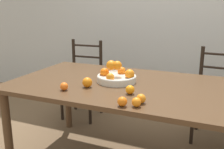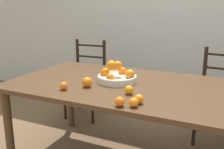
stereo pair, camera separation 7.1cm
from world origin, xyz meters
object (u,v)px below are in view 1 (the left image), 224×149
(orange_loose_0, at_px, (122,102))
(orange_loose_4, at_px, (64,86))
(chair_right, at_px, (217,98))
(fruit_bowl, at_px, (116,76))
(chair_left, at_px, (83,81))
(orange_loose_1, at_px, (87,82))
(orange_loose_3, at_px, (130,90))
(orange_loose_2, at_px, (141,99))
(orange_loose_5, at_px, (136,102))

(orange_loose_0, height_order, orange_loose_4, orange_loose_0)
(orange_loose_4, distance_m, chair_right, 1.62)
(orange_loose_0, bearing_deg, orange_loose_4, 165.72)
(orange_loose_0, bearing_deg, chair_right, 67.47)
(fruit_bowl, bearing_deg, orange_loose_0, -64.02)
(chair_left, distance_m, chair_right, 1.57)
(chair_right, bearing_deg, orange_loose_4, -129.68)
(orange_loose_1, relative_size, chair_right, 0.08)
(orange_loose_1, bearing_deg, chair_left, 121.26)
(orange_loose_3, distance_m, orange_loose_4, 0.50)
(orange_loose_0, distance_m, orange_loose_2, 0.14)
(orange_loose_2, distance_m, orange_loose_5, 0.07)
(orange_loose_2, xyz_separation_m, chair_right, (0.45, 1.21, -0.33))
(fruit_bowl, xyz_separation_m, orange_loose_5, (0.33, -0.47, -0.02))
(fruit_bowl, height_order, orange_loose_4, fruit_bowl)
(orange_loose_2, relative_size, chair_left, 0.07)
(orange_loose_2, bearing_deg, orange_loose_3, 130.79)
(orange_loose_0, bearing_deg, orange_loose_2, 46.25)
(orange_loose_1, bearing_deg, orange_loose_3, -3.86)
(orange_loose_3, bearing_deg, orange_loose_2, -49.21)
(orange_loose_2, xyz_separation_m, orange_loose_4, (-0.61, 0.03, -0.00))
(orange_loose_4, xyz_separation_m, orange_loose_5, (0.60, -0.10, 0.00))
(orange_loose_3, bearing_deg, orange_loose_5, -61.42)
(orange_loose_4, height_order, chair_right, chair_right)
(orange_loose_1, xyz_separation_m, chair_right, (0.94, 1.04, -0.34))
(orange_loose_0, distance_m, orange_loose_5, 0.09)
(orange_loose_3, distance_m, chair_right, 1.26)
(orange_loose_1, distance_m, chair_left, 1.26)
(fruit_bowl, bearing_deg, orange_loose_2, -50.04)
(fruit_bowl, xyz_separation_m, orange_loose_3, (0.21, -0.25, -0.02))
(orange_loose_2, bearing_deg, chair_right, 69.64)
(orange_loose_5, bearing_deg, orange_loose_4, 170.17)
(orange_loose_2, relative_size, orange_loose_3, 0.97)
(orange_loose_2, distance_m, orange_loose_3, 0.19)
(fruit_bowl, xyz_separation_m, orange_loose_0, (0.24, -0.50, -0.02))
(orange_loose_0, bearing_deg, chair_left, 128.10)
(chair_left, bearing_deg, orange_loose_4, -70.36)
(fruit_bowl, relative_size, orange_loose_3, 5.06)
(orange_loose_2, xyz_separation_m, orange_loose_5, (-0.01, -0.07, -0.00))
(orange_loose_1, height_order, orange_loose_2, orange_loose_1)
(orange_loose_1, xyz_separation_m, orange_loose_4, (-0.12, -0.14, -0.01))
(fruit_bowl, bearing_deg, orange_loose_5, -55.20)
(fruit_bowl, relative_size, orange_loose_2, 5.22)
(orange_loose_5, relative_size, chair_right, 0.06)
(orange_loose_2, height_order, chair_left, chair_left)
(fruit_bowl, bearing_deg, chair_left, 134.04)
(orange_loose_4, bearing_deg, chair_right, 47.93)
(fruit_bowl, xyz_separation_m, chair_right, (0.79, 0.81, -0.35))
(chair_left, bearing_deg, orange_loose_5, -52.75)
(orange_loose_0, relative_size, orange_loose_2, 0.99)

